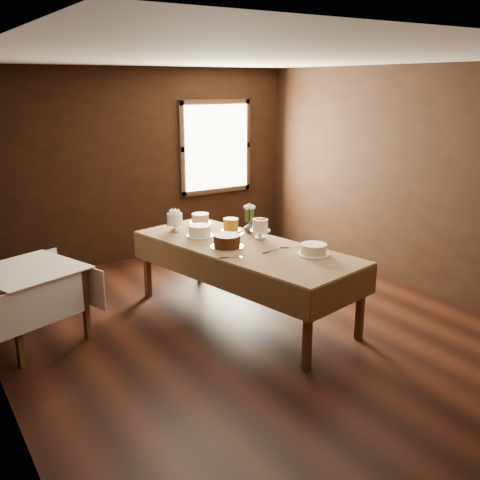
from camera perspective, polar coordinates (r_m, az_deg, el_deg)
The scene contains 20 objects.
floor at distance 6.05m, azimuth 1.03°, elevation -9.12°, with size 5.00×6.00×0.01m, color black.
ceiling at distance 5.48m, azimuth 1.18°, elevation 18.40°, with size 5.00×6.00×0.01m, color beige.
wall_back at distance 8.23m, azimuth -10.59°, elevation 7.59°, with size 5.00×0.02×2.80m, color black.
wall_right at distance 7.26m, azimuth 17.88°, elevation 5.98°, with size 0.02×6.00×2.80m, color black.
window at distance 8.72m, azimuth -2.47°, elevation 9.63°, with size 1.10×0.05×1.30m, color #FFEABF.
display_table at distance 6.08m, azimuth 0.42°, elevation -1.14°, with size 1.60×2.87×0.84m.
side_table at distance 5.88m, azimuth -21.14°, elevation -3.68°, with size 1.19×1.19×0.79m.
cake_meringue at distance 6.67m, azimuth -6.78°, elevation 1.80°, with size 0.22×0.22×0.23m.
cake_speckled at distance 7.01m, azimuth -4.15°, elevation 2.20°, with size 0.27×0.27×0.13m.
cake_lattice at distance 6.44m, azimuth -4.20°, elevation 0.90°, with size 0.32×0.32×0.12m.
cake_caramel at distance 6.64m, azimuth -0.96°, elevation 1.55°, with size 0.25×0.25×0.15m.
cake_chocolate at distance 5.98m, azimuth -1.36°, elevation -0.15°, with size 0.42×0.42×0.14m.
cake_flowers at distance 6.31m, azimuth 2.10°, elevation 1.07°, with size 0.23×0.23×0.24m.
cake_cream at distance 5.77m, azimuth 7.66°, elevation -1.01°, with size 0.38×0.38×0.12m.
cake_server_a at distance 5.89m, azimuth 3.52°, elevation -1.08°, with size 0.24×0.03×0.01m, color silver.
cake_server_b at distance 6.01m, azimuth 5.76°, elevation -0.78°, with size 0.24×0.03×0.01m, color silver.
cake_server_d at distance 6.49m, azimuth 0.09°, elevation 0.59°, with size 0.24×0.03×0.01m, color silver.
cake_server_e at distance 5.64m, azimuth -0.53°, elevation -1.81°, with size 0.24×0.03×0.01m, color silver.
flower_vase at distance 6.55m, azimuth 0.98°, elevation 1.31°, with size 0.13×0.13×0.14m, color #2D2823.
flower_bouquet at distance 6.50m, azimuth 0.99°, elevation 2.92°, with size 0.14×0.14×0.20m, color white, non-canonical shape.
Camera 1 is at (-3.02, -4.57, 2.58)m, focal length 41.02 mm.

